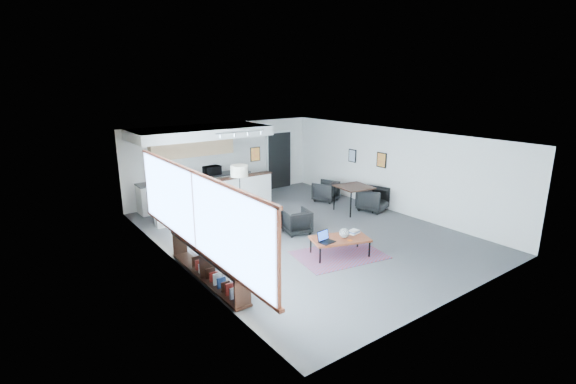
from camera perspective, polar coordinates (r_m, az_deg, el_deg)
room at (r=11.00m, az=2.11°, el=0.80°), size 7.02×9.02×2.62m
window at (r=8.49m, az=-12.67°, el=-2.83°), size 0.10×5.95×1.66m
console at (r=8.83m, az=-10.87°, el=-9.88°), size 0.35×3.00×0.80m
kitchenette at (r=13.48m, az=-11.79°, el=3.52°), size 4.20×1.96×2.60m
doorway at (r=15.85m, az=-1.26°, el=4.43°), size 1.10×0.12×2.15m
track_light at (r=12.24m, az=-6.49°, el=8.04°), size 1.60×0.07×0.15m
wall_art_lower at (r=13.58m, az=12.67°, el=4.29°), size 0.03×0.38×0.48m
wall_art_upper at (r=14.46m, az=8.79°, el=4.92°), size 0.03×0.34×0.44m
kilim_rug at (r=10.05m, az=7.05°, el=-8.53°), size 2.26×1.73×0.01m
coffee_table at (r=9.90m, az=7.12°, el=-6.42°), size 1.50×1.12×0.44m
laptop at (r=9.61m, az=5.08°, el=-6.37°), size 0.38×0.33×0.25m
ceramic_pot at (r=9.86m, az=7.70°, el=-5.59°), size 0.24×0.24×0.24m
book_stack at (r=10.20m, az=8.94°, el=-5.39°), size 0.31×0.26×0.08m
coaster at (r=9.76m, az=8.45°, el=-6.56°), size 0.11×0.11×0.01m
armchair_left at (r=10.95m, az=-3.92°, el=-4.23°), size 0.99×0.96×0.79m
armchair_right at (r=11.25m, az=1.15°, el=-3.89°), size 0.80×0.77×0.71m
floor_lamp at (r=11.78m, az=-6.66°, el=2.60°), size 0.63×0.63×1.71m
dining_table at (r=13.10m, az=9.02°, el=0.49°), size 1.09×1.09×0.82m
dining_chair_near at (r=13.40m, az=11.57°, el=-1.07°), size 0.85×0.82×0.70m
dining_chair_far at (r=14.25m, az=5.17°, el=0.03°), size 0.80×0.78×0.64m
microwave at (r=14.17m, az=-10.34°, el=3.05°), size 0.56×0.33×0.36m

